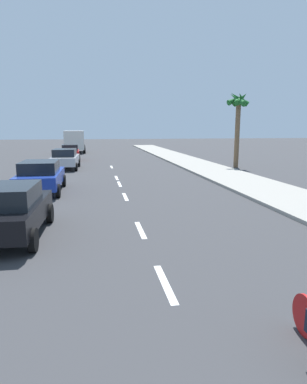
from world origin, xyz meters
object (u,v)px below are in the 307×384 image
object	(u,v)px
parked_car_blue	(41,176)
parked_car_silver	(65,158)
delivery_truck	(74,141)
parked_car_red	(70,152)
palm_tree_far	(238,108)
parked_car_black	(10,209)

from	to	relation	value
parked_car_blue	parked_car_silver	bearing A→B (deg)	87.64
parked_car_silver	delivery_truck	world-z (taller)	delivery_truck
parked_car_red	palm_tree_far	bearing A→B (deg)	-34.05
parked_car_silver	delivery_truck	bearing A→B (deg)	92.32
palm_tree_far	delivery_truck	bearing A→B (deg)	125.82
parked_car_black	delivery_truck	distance (m)	34.67
parked_car_silver	parked_car_red	size ratio (longest dim) A/B	1.10
parked_car_blue	palm_tree_far	xyz separation A→B (m)	(13.95, 8.43, 3.84)
parked_car_blue	palm_tree_far	size ratio (longest dim) A/B	0.75
parked_car_black	parked_car_blue	xyz separation A→B (m)	(-0.20, 7.14, 0.00)
parked_car_blue	parked_car_silver	size ratio (longest dim) A/B	1.02
delivery_truck	palm_tree_far	xyz separation A→B (m)	(13.78, -19.09, 3.18)
parked_car_silver	parked_car_black	bearing A→B (deg)	-89.13
parked_car_silver	parked_car_red	bearing A→B (deg)	92.18
parked_car_blue	delivery_truck	bearing A→B (deg)	89.67
delivery_truck	palm_tree_far	world-z (taller)	palm_tree_far
parked_car_red	palm_tree_far	size ratio (longest dim) A/B	0.66
parked_car_blue	delivery_truck	distance (m)	27.53
delivery_truck	parked_car_silver	bearing A→B (deg)	-91.32
parked_car_black	parked_car_blue	world-z (taller)	same
parked_car_red	palm_tree_far	world-z (taller)	palm_tree_far
parked_car_black	palm_tree_far	xyz separation A→B (m)	(13.75, 15.58, 3.85)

